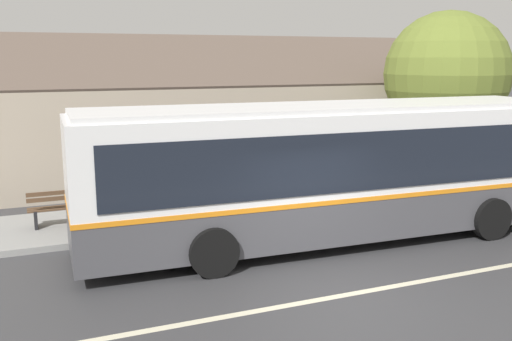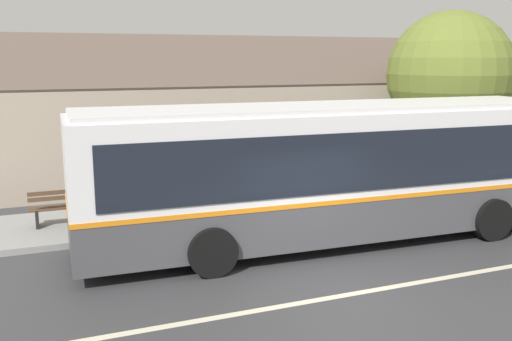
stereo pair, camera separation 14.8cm
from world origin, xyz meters
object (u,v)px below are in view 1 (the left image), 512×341
object	(u,v)px
street_tree_primary	(448,77)
bus_stop_sign	(464,145)
transit_bus	(332,169)
bench_by_building	(67,208)

from	to	relation	value
street_tree_primary	bus_stop_sign	bearing A→B (deg)	-115.98
transit_bus	bench_by_building	xyz separation A→B (m)	(-5.67, 3.10, -1.14)
transit_bus	bus_stop_sign	bearing A→B (deg)	19.97
bench_by_building	street_tree_primary	distance (m)	12.83
transit_bus	bus_stop_sign	size ratio (longest dim) A/B	4.92
bus_stop_sign	bench_by_building	bearing A→B (deg)	174.97
bench_by_building	bus_stop_sign	size ratio (longest dim) A/B	0.76
transit_bus	street_tree_primary	xyz separation A→B (m)	(6.77, 4.16, 1.87)
bench_by_building	street_tree_primary	world-z (taller)	street_tree_primary
bench_by_building	bus_stop_sign	world-z (taller)	bus_stop_sign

